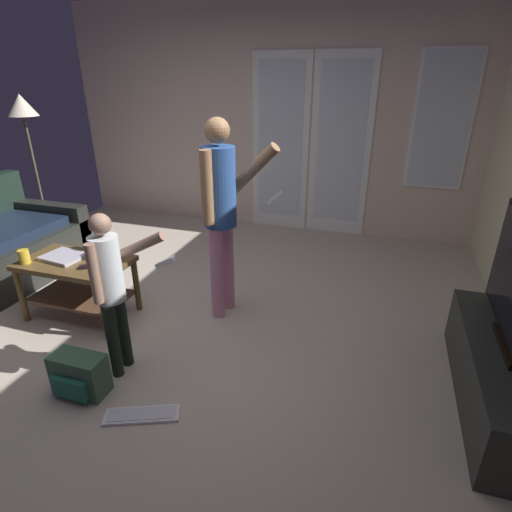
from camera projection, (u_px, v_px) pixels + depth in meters
The scene contains 12 objects.
ground_plane at pixel (171, 327), 3.28m from camera, with size 5.22×5.33×0.02m, color #BBAC9A.
wall_back_with_doors at pixel (274, 121), 4.99m from camera, with size 5.22×0.09×2.75m.
coffee_table at pixel (77, 276), 3.29m from camera, with size 0.86×0.50×0.50m.
tv_stand at pixel (499, 376), 2.43m from camera, with size 0.41×1.37×0.40m.
person_adult at pixel (221, 204), 3.10m from camera, with size 0.59×0.43×1.59m.
person_child at pixel (111, 282), 2.52m from camera, with size 0.49×0.31×1.12m.
floor_lamp at pixel (24, 116), 4.46m from camera, with size 0.32×0.32×1.67m.
backpack at pixel (79, 375), 2.54m from camera, with size 0.34×0.21×0.27m.
loose_keyboard at pixel (142, 415), 2.40m from camera, with size 0.46×0.29×0.02m.
laptop_closed at pixel (64, 257), 3.27m from camera, with size 0.32×0.25×0.03m, color #B4B2BD.
cup_near_edge at pixel (24, 257), 3.17m from camera, with size 0.08×0.08×0.11m, color gold.
tv_remote_black at pixel (91, 266), 3.11m from camera, with size 0.17×0.05×0.02m, color black.
Camera 1 is at (1.50, -2.42, 1.85)m, focal length 28.45 mm.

